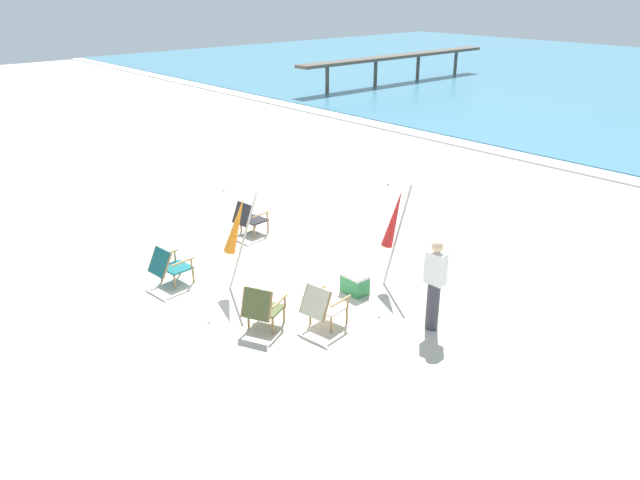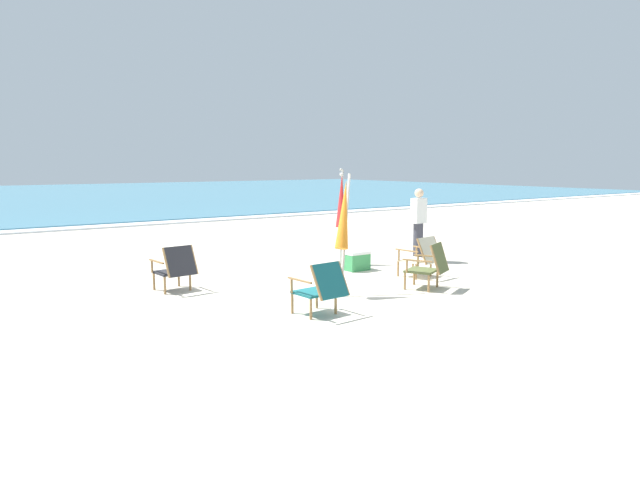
% 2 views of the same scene
% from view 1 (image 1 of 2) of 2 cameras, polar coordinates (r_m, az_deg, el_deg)
% --- Properties ---
extents(ground_plane, '(80.00, 80.00, 0.00)m').
position_cam_1_polar(ground_plane, '(12.61, -5.18, -3.52)').
color(ground_plane, beige).
extents(surf_band, '(80.00, 1.10, 0.06)m').
position_cam_1_polar(surf_band, '(21.72, 21.89, 6.30)').
color(surf_band, white).
rests_on(surf_band, ground).
extents(beach_chair_far_center, '(0.64, 0.76, 0.80)m').
position_cam_1_polar(beach_chair_far_center, '(14.66, -6.52, 2.07)').
color(beach_chair_far_center, '#28282D').
rests_on(beach_chair_far_center, ground).
extents(beach_chair_mid_center, '(0.80, 0.85, 0.82)m').
position_cam_1_polar(beach_chair_mid_center, '(10.66, -5.34, -6.10)').
color(beach_chair_mid_center, '#515B33').
rests_on(beach_chair_mid_center, ground).
extents(beach_chair_front_left, '(0.67, 0.80, 0.80)m').
position_cam_1_polar(beach_chair_front_left, '(10.68, 0.24, -5.96)').
color(beach_chair_front_left, beige).
rests_on(beach_chair_front_left, ground).
extents(beach_chair_back_right, '(0.64, 0.79, 0.79)m').
position_cam_1_polar(beach_chair_back_right, '(12.48, -13.65, -2.25)').
color(beach_chair_back_right, '#196066').
rests_on(beach_chair_back_right, ground).
extents(umbrella_furled_red, '(0.47, 0.49, 2.09)m').
position_cam_1_polar(umbrella_furled_red, '(11.88, 6.81, 1.89)').
color(umbrella_furled_red, '#B7B2A8').
rests_on(umbrella_furled_red, ground).
extents(umbrella_furled_orange, '(0.63, 0.55, 2.04)m').
position_cam_1_polar(umbrella_furled_orange, '(11.66, -7.62, 1.29)').
color(umbrella_furled_orange, '#B7B2A8').
rests_on(umbrella_furled_orange, ground).
extents(person_near_chairs, '(0.35, 0.22, 1.63)m').
position_cam_1_polar(person_near_chairs, '(10.63, 10.42, -4.02)').
color(person_near_chairs, '#383842').
rests_on(person_near_chairs, ground).
extents(cooler_box, '(0.49, 0.35, 0.40)m').
position_cam_1_polar(cooler_box, '(11.94, 3.21, -3.96)').
color(cooler_box, '#338C4C').
rests_on(cooler_box, ground).
extents(pier_distant, '(0.90, 14.46, 1.64)m').
position_cam_1_polar(pier_distant, '(37.16, 7.14, 16.19)').
color(pier_distant, brown).
rests_on(pier_distant, ground).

